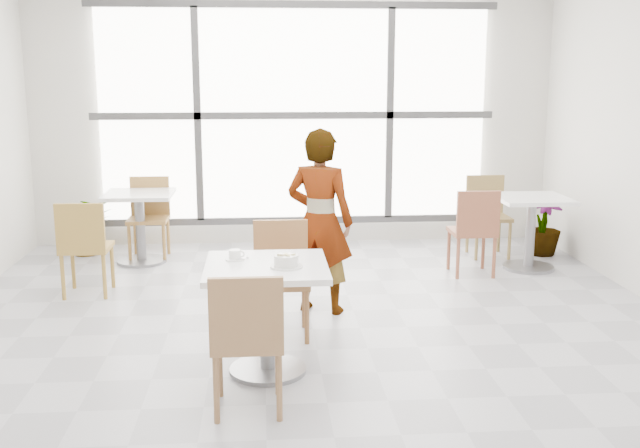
{
  "coord_description": "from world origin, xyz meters",
  "views": [
    {
      "loc": [
        -0.37,
        -5.02,
        1.98
      ],
      "look_at": [
        0.0,
        -0.3,
        1.0
      ],
      "focal_mm": 41.13,
      "sensor_mm": 36.0,
      "label": 1
    }
  ],
  "objects": [
    {
      "name": "bg_chair_left_near",
      "position": [
        -1.97,
        1.47,
        0.5
      ],
      "size": [
        0.42,
        0.42,
        0.87
      ],
      "rotation": [
        0.0,
        0.0,
        3.14
      ],
      "color": "#A37C36",
      "rests_on": "ground"
    },
    {
      "name": "chair_far",
      "position": [
        -0.24,
        0.4,
        0.5
      ],
      "size": [
        0.42,
        0.42,
        0.87
      ],
      "color": "#956238",
      "rests_on": "ground"
    },
    {
      "name": "wall_back",
      "position": [
        0.0,
        3.5,
        1.5
      ],
      "size": [
        6.0,
        0.0,
        6.0
      ],
      "primitive_type": "plane",
      "rotation": [
        1.57,
        0.0,
        0.0
      ],
      "color": "silver",
      "rests_on": "ground"
    },
    {
      "name": "bg_chair_right_near",
      "position": [
        1.69,
        1.86,
        0.5
      ],
      "size": [
        0.42,
        0.42,
        0.87
      ],
      "rotation": [
        0.0,
        0.0,
        3.14
      ],
      "color": "brown",
      "rests_on": "ground"
    },
    {
      "name": "floor",
      "position": [
        0.0,
        0.0,
        0.0
      ],
      "size": [
        7.0,
        7.0,
        0.0
      ],
      "primitive_type": "plane",
      "color": "#9E9EA5",
      "rests_on": "ground"
    },
    {
      "name": "chair_near",
      "position": [
        -0.48,
        -0.99,
        0.5
      ],
      "size": [
        0.42,
        0.42,
        0.87
      ],
      "rotation": [
        0.0,
        0.0,
        3.14
      ],
      "color": "#956B44",
      "rests_on": "ground"
    },
    {
      "name": "plant_left",
      "position": [
        -2.31,
        3.07,
        0.32
      ],
      "size": [
        0.67,
        0.61,
        0.64
      ],
      "primitive_type": "imported",
      "rotation": [
        0.0,
        0.0,
        0.2
      ],
      "color": "#518145",
      "rests_on": "ground"
    },
    {
      "name": "bg_table_left",
      "position": [
        -1.67,
        2.66,
        0.49
      ],
      "size": [
        0.7,
        0.7,
        0.75
      ],
      "color": "silver",
      "rests_on": "ground"
    },
    {
      "name": "wall_front",
      "position": [
        0.0,
        -3.5,
        1.5
      ],
      "size": [
        6.0,
        0.0,
        6.0
      ],
      "primitive_type": "plane",
      "rotation": [
        -1.57,
        0.0,
        0.0
      ],
      "color": "silver",
      "rests_on": "ground"
    },
    {
      "name": "bg_chair_right_far",
      "position": [
        2.08,
        2.72,
        0.5
      ],
      "size": [
        0.42,
        0.42,
        0.87
      ],
      "color": "olive",
      "rests_on": "ground"
    },
    {
      "name": "main_table",
      "position": [
        -0.36,
        -0.37,
        0.52
      ],
      "size": [
        0.8,
        0.8,
        0.75
      ],
      "color": "white",
      "rests_on": "ground"
    },
    {
      "name": "plant_right",
      "position": [
        2.7,
        2.65,
        0.34
      ],
      "size": [
        0.44,
        0.44,
        0.68
      ],
      "primitive_type": "imported",
      "rotation": [
        0.0,
        0.0,
        -0.15
      ],
      "color": "#418142",
      "rests_on": "ground"
    },
    {
      "name": "oatmeal_bowl",
      "position": [
        -0.23,
        -0.45,
        0.79
      ],
      "size": [
        0.21,
        0.21,
        0.1
      ],
      "color": "silver",
      "rests_on": "main_table"
    },
    {
      "name": "bg_table_right",
      "position": [
        2.34,
        2.09,
        0.49
      ],
      "size": [
        0.7,
        0.7,
        0.75
      ],
      "color": "white",
      "rests_on": "ground"
    },
    {
      "name": "person",
      "position": [
        0.09,
        0.89,
        0.77
      ],
      "size": [
        0.66,
        0.56,
        1.54
      ],
      "primitive_type": "imported",
      "rotation": [
        0.0,
        0.0,
        2.75
      ],
      "color": "black",
      "rests_on": "ground"
    },
    {
      "name": "bg_chair_left_far",
      "position": [
        -1.61,
        2.9,
        0.5
      ],
      "size": [
        0.42,
        0.42,
        0.87
      ],
      "color": "olive",
      "rests_on": "ground"
    },
    {
      "name": "window",
      "position": [
        0.0,
        3.44,
        1.5
      ],
      "size": [
        4.6,
        0.07,
        2.52
      ],
      "color": "white",
      "rests_on": "ground"
    },
    {
      "name": "coffee_cup",
      "position": [
        -0.56,
        -0.23,
        0.78
      ],
      "size": [
        0.16,
        0.13,
        0.07
      ],
      "color": "white",
      "rests_on": "main_table"
    }
  ]
}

